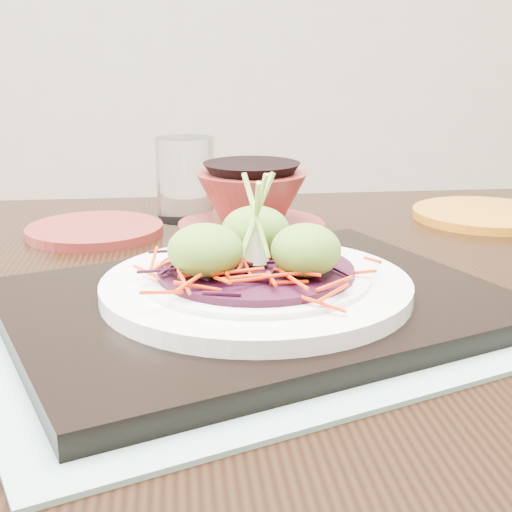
{
  "coord_description": "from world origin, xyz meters",
  "views": [
    {
      "loc": [
        0.0,
        -0.7,
        1.03
      ],
      "look_at": [
        0.0,
        -0.13,
        0.86
      ],
      "focal_mm": 50.0,
      "sensor_mm": 36.0,
      "label": 1
    }
  ],
  "objects_px": {
    "terracotta_side_plate": "(95,230)",
    "terracotta_bowl_set": "(252,206)",
    "dining_table": "(278,391)",
    "water_glass": "(185,179)",
    "yellow_plate": "(485,215)",
    "serving_tray": "(256,305)",
    "white_plate": "(256,285)"
  },
  "relations": [
    {
      "from": "dining_table",
      "to": "terracotta_bowl_set",
      "type": "distance_m",
      "value": 0.25
    },
    {
      "from": "serving_tray",
      "to": "water_glass",
      "type": "height_order",
      "value": "water_glass"
    },
    {
      "from": "white_plate",
      "to": "terracotta_side_plate",
      "type": "height_order",
      "value": "white_plate"
    },
    {
      "from": "yellow_plate",
      "to": "serving_tray",
      "type": "bearing_deg",
      "value": -130.09
    },
    {
      "from": "terracotta_side_plate",
      "to": "white_plate",
      "type": "bearing_deg",
      "value": -54.78
    },
    {
      "from": "dining_table",
      "to": "terracotta_bowl_set",
      "type": "bearing_deg",
      "value": 90.97
    },
    {
      "from": "serving_tray",
      "to": "yellow_plate",
      "type": "bearing_deg",
      "value": 22.25
    },
    {
      "from": "dining_table",
      "to": "terracotta_side_plate",
      "type": "distance_m",
      "value": 0.31
    },
    {
      "from": "serving_tray",
      "to": "terracotta_bowl_set",
      "type": "distance_m",
      "value": 0.28
    },
    {
      "from": "terracotta_side_plate",
      "to": "yellow_plate",
      "type": "xyz_separation_m",
      "value": [
        0.49,
        0.08,
        -0.0
      ]
    },
    {
      "from": "water_glass",
      "to": "terracotta_bowl_set",
      "type": "bearing_deg",
      "value": -40.45
    },
    {
      "from": "serving_tray",
      "to": "terracotta_side_plate",
      "type": "bearing_deg",
      "value": 97.56
    },
    {
      "from": "serving_tray",
      "to": "terracotta_side_plate",
      "type": "relative_size",
      "value": 2.41
    },
    {
      "from": "water_glass",
      "to": "terracotta_bowl_set",
      "type": "distance_m",
      "value": 0.11
    },
    {
      "from": "serving_tray",
      "to": "dining_table",
      "type": "bearing_deg",
      "value": 47.13
    },
    {
      "from": "terracotta_bowl_set",
      "to": "yellow_plate",
      "type": "relative_size",
      "value": 1.05
    },
    {
      "from": "dining_table",
      "to": "terracotta_side_plate",
      "type": "height_order",
      "value": "terracotta_side_plate"
    },
    {
      "from": "dining_table",
      "to": "white_plate",
      "type": "relative_size",
      "value": 5.48
    },
    {
      "from": "dining_table",
      "to": "water_glass",
      "type": "distance_m",
      "value": 0.34
    },
    {
      "from": "white_plate",
      "to": "terracotta_side_plate",
      "type": "bearing_deg",
      "value": 125.22
    },
    {
      "from": "water_glass",
      "to": "yellow_plate",
      "type": "xyz_separation_m",
      "value": [
        0.39,
        0.0,
        -0.05
      ]
    },
    {
      "from": "terracotta_bowl_set",
      "to": "yellow_plate",
      "type": "bearing_deg",
      "value": 13.77
    },
    {
      "from": "terracotta_side_plate",
      "to": "yellow_plate",
      "type": "bearing_deg",
      "value": 9.48
    },
    {
      "from": "serving_tray",
      "to": "water_glass",
      "type": "xyz_separation_m",
      "value": [
        -0.09,
        0.35,
        0.04
      ]
    },
    {
      "from": "white_plate",
      "to": "water_glass",
      "type": "bearing_deg",
      "value": 104.41
    },
    {
      "from": "dining_table",
      "to": "water_glass",
      "type": "relative_size",
      "value": 13.08
    },
    {
      "from": "terracotta_side_plate",
      "to": "terracotta_bowl_set",
      "type": "xyz_separation_m",
      "value": [
        0.19,
        0.01,
        0.03
      ]
    },
    {
      "from": "serving_tray",
      "to": "water_glass",
      "type": "bearing_deg",
      "value": 76.75
    },
    {
      "from": "water_glass",
      "to": "terracotta_side_plate",
      "type": "bearing_deg",
      "value": -141.74
    },
    {
      "from": "terracotta_side_plate",
      "to": "dining_table",
      "type": "bearing_deg",
      "value": -42.12
    },
    {
      "from": "white_plate",
      "to": "water_glass",
      "type": "distance_m",
      "value": 0.37
    },
    {
      "from": "water_glass",
      "to": "yellow_plate",
      "type": "bearing_deg",
      "value": 0.25
    }
  ]
}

